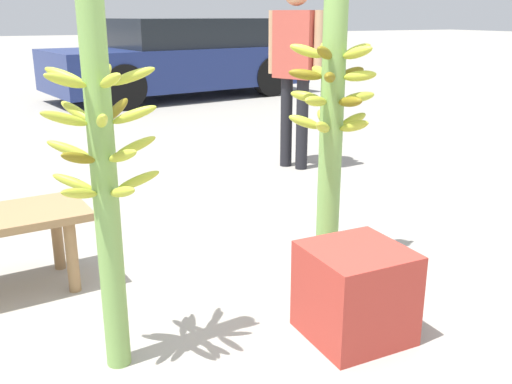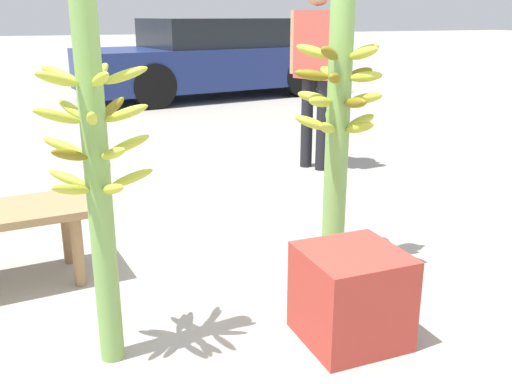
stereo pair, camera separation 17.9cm
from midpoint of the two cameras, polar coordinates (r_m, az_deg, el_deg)
ground_plane at (r=2.56m, az=-1.33°, el=-14.61°), size 80.00×80.00×0.00m
banana_stalk_left at (r=2.17m, az=-17.31°, el=2.30°), size 0.42×0.42×1.55m
banana_stalk_center at (r=3.01m, az=5.88°, el=7.40°), size 0.46×0.47×1.55m
vendor_person at (r=5.14m, az=2.95°, el=13.29°), size 0.33×0.55×1.64m
parked_car at (r=9.97m, az=-7.99°, el=13.06°), size 4.53×2.38×1.29m
produce_crate at (r=2.52m, az=7.85°, el=-9.96°), size 0.41×0.41×0.41m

